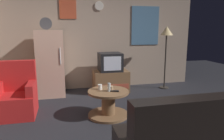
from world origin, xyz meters
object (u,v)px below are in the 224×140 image
Objects in this scene: wine_glass at (109,87)px; crt_tv at (110,62)px; fridge at (51,63)px; mug_ceramic_tan at (111,89)px; armchair at (16,97)px; mug_ceramic_white at (100,87)px; coffee_table at (108,103)px; remote_control at (115,91)px; tv_stand at (111,81)px; standing_lamp at (167,36)px.

crt_tv is at bearing 76.57° from wine_glass.
fridge is 19.67× the size of mug_ceramic_tan.
wine_glass is at bearing -16.70° from armchair.
fridge reaches higher than armchair.
mug_ceramic_white is 0.22m from mug_ceramic_tan.
coffee_table is at bearing 141.30° from mug_ceramic_tan.
mug_ceramic_white reaches higher than remote_control.
wine_glass reaches higher than remote_control.
fridge is 3.28× the size of crt_tv.
armchair is at bearing 163.30° from wine_glass.
standing_lamp reaches higher than tv_stand.
coffee_table is at bearing -15.11° from armchair.
armchair reaches higher than mug_ceramic_tan.
mug_ceramic_white reaches higher than coffee_table.
fridge reaches higher than crt_tv.
fridge is 1.94m from remote_control.
wine_glass is (-1.81, -1.48, -0.82)m from standing_lamp.
tv_stand is 0.87× the size of armchair.
crt_tv is 1.43m from mug_ceramic_white.
fridge is 1.88m from coffee_table.
standing_lamp is at bearing -0.59° from crt_tv.
standing_lamp is at bearing 39.51° from mug_ceramic_tan.
mug_ceramic_white is at bearing 129.21° from wine_glass.
fridge is at bearing 61.40° from armchair.
fridge reaches higher than standing_lamp.
tv_stand is 1.81m from standing_lamp.
mug_ceramic_tan reaches higher than coffee_table.
wine_glass reaches higher than mug_ceramic_white.
armchair is (-1.64, 0.46, -0.17)m from mug_ceramic_tan.
crt_tv is 3.60× the size of wine_glass.
mug_ceramic_tan is at bearing -54.92° from fridge.
standing_lamp is 17.67× the size of mug_ceramic_tan.
crt_tv is at bearing 69.82° from mug_ceramic_white.
crt_tv reaches higher than wine_glass.
wine_glass is (1.03, -1.53, -0.22)m from fridge.
tv_stand is at bearing 101.14° from remote_control.
remote_control is at bearing -41.48° from mug_ceramic_tan.
armchair reaches higher than wine_glass.
armchair is (-3.41, -0.99, -1.02)m from standing_lamp.
mug_ceramic_tan is at bearing -40.69° from mug_ceramic_white.
fridge is at bearing 147.19° from remote_control.
tv_stand is 9.33× the size of mug_ceramic_tan.
standing_lamp is at bearing 38.22° from coffee_table.
fridge is at bearing 124.62° from coffee_table.
standing_lamp reaches higher than wine_glass.
remote_control is (1.12, -1.57, -0.28)m from fridge.
fridge is 1.86m from wine_glass.
mug_ceramic_white is at bearing 138.69° from coffee_table.
tv_stand is (1.40, -0.04, -0.49)m from fridge.
standing_lamp is 10.60× the size of wine_glass.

